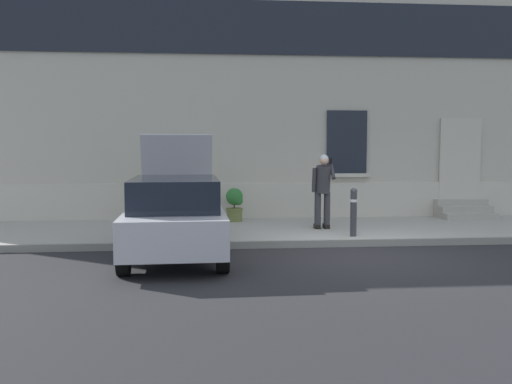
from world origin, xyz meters
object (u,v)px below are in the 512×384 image
at_px(planter_olive, 235,204).
at_px(hatchback_car_silver, 175,215).
at_px(person_on_phone, 323,186).
at_px(bollard_near_person, 354,210).
at_px(planter_terracotta, 150,205).

bearing_deg(planter_olive, hatchback_car_silver, -108.67).
height_order(hatchback_car_silver, person_on_phone, hatchback_car_silver).
bearing_deg(bollard_near_person, hatchback_car_silver, -161.69).
xyz_separation_m(person_on_phone, planter_terracotta, (-4.12, 1.38, -0.54)).
bearing_deg(bollard_near_person, planter_terracotta, 151.47).
bearing_deg(person_on_phone, planter_terracotta, 162.86).
relative_size(planter_terracotta, planter_olive, 1.00).
height_order(hatchback_car_silver, planter_terracotta, hatchback_car_silver).
bearing_deg(person_on_phone, planter_olive, 143.36).
height_order(bollard_near_person, planter_terracotta, bollard_near_person).
bearing_deg(hatchback_car_silver, planter_terracotta, 102.68).
distance_m(bollard_near_person, person_on_phone, 1.26).
xyz_separation_m(hatchback_car_silver, planter_olive, (1.31, 3.88, -0.19)).
bearing_deg(hatchback_car_silver, bollard_near_person, 18.31).
distance_m(planter_terracotta, planter_olive, 2.15).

